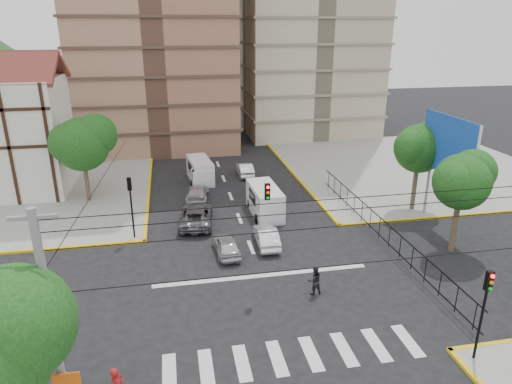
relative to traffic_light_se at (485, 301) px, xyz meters
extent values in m
plane|color=black|center=(-7.80, 7.80, -3.11)|extent=(160.00, 160.00, 0.00)
cube|color=gray|center=(-27.80, 27.80, -3.04)|extent=(26.00, 26.00, 0.15)
cube|color=gray|center=(12.20, 27.80, -3.04)|extent=(26.00, 26.00, 0.15)
cube|color=silver|center=(-7.80, 1.80, -3.11)|extent=(12.00, 2.40, 0.01)
cube|color=silver|center=(-7.80, 9.00, -3.11)|extent=(13.00, 0.40, 0.01)
cube|color=silver|center=(-26.80, 27.80, 1.89)|extent=(10.00, 8.00, 10.00)
cylinder|color=slate|center=(6.70, 11.80, -0.96)|extent=(0.20, 0.20, 4.00)
cylinder|color=slate|center=(6.70, 15.80, -0.96)|extent=(0.20, 0.20, 4.00)
cube|color=silver|center=(6.70, 13.80, 3.04)|extent=(0.25, 6.00, 4.00)
cube|color=blue|center=(6.50, 13.80, 3.04)|extent=(0.08, 6.20, 4.20)
sphere|color=#124012|center=(-17.65, -1.90, 2.62)|extent=(3.68, 3.68, 3.68)
cylinder|color=#473828|center=(5.20, 9.80, -1.01)|extent=(0.36, 0.36, 4.20)
sphere|color=#124012|center=(5.20, 9.80, 1.73)|extent=(3.60, 3.60, 3.60)
sphere|color=#124012|center=(6.10, 10.10, 2.27)|extent=(2.88, 2.88, 2.88)
sphere|color=#124012|center=(4.48, 9.50, 1.91)|extent=(2.70, 2.70, 2.70)
cylinder|color=#473828|center=(6.20, 16.80, -0.87)|extent=(0.36, 0.36, 4.48)
sphere|color=#124012|center=(6.20, 16.80, 2.05)|extent=(3.80, 3.80, 3.80)
sphere|color=#124012|center=(7.15, 17.10, 2.62)|extent=(3.04, 3.04, 3.04)
sphere|color=#124012|center=(5.44, 16.50, 2.24)|extent=(2.85, 2.85, 2.85)
cylinder|color=#473828|center=(-19.80, 23.80, -1.01)|extent=(0.36, 0.36, 4.20)
sphere|color=#124012|center=(-19.80, 23.80, 1.89)|extent=(4.40, 4.40, 4.40)
sphere|color=#124012|center=(-18.70, 24.10, 2.55)|extent=(3.52, 3.52, 3.52)
sphere|color=#124012|center=(-20.68, 23.50, 2.11)|extent=(3.30, 3.30, 3.30)
cylinder|color=black|center=(0.00, 0.00, -1.21)|extent=(0.12, 0.12, 3.50)
cube|color=black|center=(0.00, 0.00, 0.99)|extent=(0.28, 0.22, 0.90)
sphere|color=#FF0C0C|center=(0.00, 0.00, 1.29)|extent=(0.17, 0.17, 0.17)
cylinder|color=black|center=(-15.60, 15.60, -1.21)|extent=(0.12, 0.12, 3.50)
cube|color=black|center=(-15.60, 15.60, 0.99)|extent=(0.28, 0.22, 0.90)
sphere|color=#FF0C0C|center=(-15.60, 15.60, 1.29)|extent=(0.17, 0.17, 0.17)
cube|color=black|center=(-7.80, 7.80, 2.69)|extent=(0.28, 0.22, 0.90)
cylinder|color=black|center=(-7.80, -1.20, 3.14)|extent=(18.00, 0.03, 0.03)
cylinder|color=slate|center=(-16.80, -1.20, 1.54)|extent=(0.28, 0.28, 9.00)
cube|color=slate|center=(-16.80, -1.20, 5.74)|extent=(1.40, 0.12, 0.12)
cube|color=silver|center=(-5.69, 18.32, -1.97)|extent=(2.18, 5.03, 2.28)
cube|color=silver|center=(-5.69, 16.34, -2.12)|extent=(1.93, 1.26, 1.58)
cube|color=black|center=(-5.69, 15.99, -1.58)|extent=(1.83, 0.17, 0.89)
cylinder|color=black|center=(-6.63, 16.73, -2.77)|extent=(0.25, 0.69, 0.69)
cylinder|color=black|center=(-4.75, 16.73, -2.77)|extent=(0.25, 0.69, 0.69)
cylinder|color=black|center=(-6.63, 19.90, -2.77)|extent=(0.25, 0.69, 0.69)
cylinder|color=black|center=(-4.75, 19.90, -2.77)|extent=(0.25, 0.69, 0.69)
cube|color=silver|center=(-10.07, 27.55, -2.04)|extent=(2.40, 4.86, 2.15)
cube|color=silver|center=(-10.07, 25.68, -2.18)|extent=(1.89, 1.32, 1.50)
cube|color=black|center=(-10.07, 25.35, -1.66)|extent=(1.73, 0.30, 0.84)
cylinder|color=black|center=(-10.96, 26.05, -2.79)|extent=(0.25, 0.65, 0.65)
cylinder|color=black|center=(-9.19, 26.05, -2.79)|extent=(0.25, 0.65, 0.65)
cylinder|color=black|center=(-10.96, 29.04, -2.79)|extent=(0.25, 0.65, 0.65)
cylinder|color=black|center=(-9.19, 29.04, -2.79)|extent=(0.25, 0.65, 0.65)
imported|color=silver|center=(-9.54, 12.19, -2.50)|extent=(1.68, 3.71, 1.23)
imported|color=white|center=(-6.70, 12.96, -2.48)|extent=(1.49, 3.90, 1.27)
imported|color=slate|center=(-11.16, 17.35, -2.40)|extent=(2.96, 5.39, 1.43)
imported|color=silver|center=(-10.70, 22.56, -2.49)|extent=(2.34, 4.50, 1.24)
imported|color=#252527|center=(-4.85, 24.07, -2.47)|extent=(2.05, 3.95, 1.28)
imported|color=white|center=(-5.57, 28.40, -2.47)|extent=(1.39, 3.90, 1.28)
imported|color=black|center=(-5.36, 6.54, -2.27)|extent=(0.87, 0.71, 1.69)
camera|label=1|loc=(-12.70, -14.45, 11.01)|focal=32.00mm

